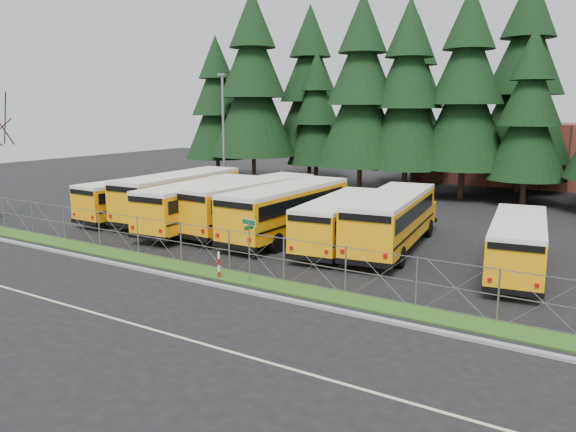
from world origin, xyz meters
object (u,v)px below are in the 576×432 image
(bus_1, at_px, (183,197))
(bus_2, at_px, (204,206))
(bus_5, at_px, (343,222))
(bus_6, at_px, (393,221))
(striped_bollard, at_px, (219,265))
(bus_4, at_px, (291,211))
(street_sign, at_px, (249,237))
(light_standard, at_px, (223,134))
(bus_east, at_px, (518,246))
(bus_0, at_px, (142,198))
(bus_3, at_px, (254,205))

(bus_1, bearing_deg, bus_2, -30.58)
(bus_5, bearing_deg, bus_6, 12.28)
(bus_5, bearing_deg, bus_1, 167.73)
(bus_6, xyz_separation_m, striped_bollard, (-4.64, -9.05, -0.94))
(bus_1, height_order, bus_5, bus_1)
(bus_1, bearing_deg, bus_4, -7.50)
(street_sign, distance_m, light_standard, 21.85)
(bus_2, relative_size, bus_5, 1.09)
(bus_2, bearing_deg, bus_east, -3.57)
(bus_1, relative_size, striped_bollard, 10.13)
(street_sign, bearing_deg, bus_0, 151.92)
(bus_4, bearing_deg, bus_0, -177.53)
(bus_0, distance_m, bus_5, 15.38)
(striped_bollard, bearing_deg, bus_0, 148.52)
(bus_2, height_order, bus_east, bus_2)
(bus_3, bearing_deg, bus_2, -148.71)
(bus_2, relative_size, light_standard, 1.13)
(bus_0, xyz_separation_m, bus_2, (6.00, -0.57, 0.13))
(bus_3, xyz_separation_m, bus_6, (9.10, 0.03, -0.04))
(bus_1, xyz_separation_m, bus_6, (15.17, -0.21, -0.06))
(bus_2, bearing_deg, bus_5, -0.89)
(bus_3, xyz_separation_m, street_sign, (5.97, -8.78, 0.46))
(bus_5, bearing_deg, bus_2, 176.27)
(bus_0, height_order, bus_4, bus_4)
(bus_0, bearing_deg, bus_3, 6.99)
(street_sign, relative_size, striped_bollard, 2.34)
(bus_east, bearing_deg, bus_0, 171.02)
(bus_3, relative_size, street_sign, 4.28)
(bus_2, relative_size, bus_4, 0.96)
(bus_5, xyz_separation_m, bus_east, (9.07, -0.31, -0.07))
(bus_4, bearing_deg, striped_bollard, -79.61)
(bus_1, height_order, bus_3, bus_1)
(bus_3, relative_size, striped_bollard, 10.03)
(bus_3, height_order, striped_bollard, bus_3)
(bus_1, xyz_separation_m, bus_3, (6.07, -0.24, -0.02))
(bus_2, xyz_separation_m, light_standard, (-5.41, 8.90, 4.00))
(bus_1, distance_m, bus_east, 21.75)
(bus_0, xyz_separation_m, light_standard, (0.60, 8.33, 4.12))
(bus_5, relative_size, striped_bollard, 8.74)
(bus_3, bearing_deg, bus_east, -0.21)
(bus_1, bearing_deg, bus_0, -160.95)
(bus_0, bearing_deg, striped_bollard, -30.19)
(bus_2, bearing_deg, bus_6, 2.66)
(bus_3, bearing_deg, bus_4, -4.67)
(bus_4, xyz_separation_m, bus_6, (6.15, 0.48, -0.02))
(bus_3, xyz_separation_m, bus_5, (6.56, -0.87, -0.20))
(bus_2, relative_size, street_sign, 4.08)
(bus_6, xyz_separation_m, bus_east, (6.53, -1.21, -0.23))
(bus_0, distance_m, bus_3, 8.87)
(bus_5, xyz_separation_m, street_sign, (-0.58, -7.91, 0.66))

